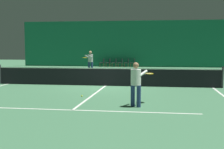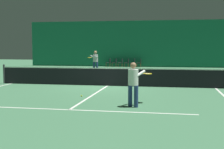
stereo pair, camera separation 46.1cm
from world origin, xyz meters
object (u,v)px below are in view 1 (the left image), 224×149
Objects in this scene: courtside_chair_3 at (121,62)px; tennis_ball at (82,96)px; tennis_net at (105,76)px; player_near at (137,81)px; player_far at (90,60)px; courtside_chair_4 at (127,62)px; courtside_chair_2 at (115,62)px; courtside_chair_5 at (133,62)px; courtside_chair_0 at (103,62)px; courtside_chair_1 at (109,62)px.

courtside_chair_3 is 12.73× the size of tennis_ball.
tennis_ball is (-0.36, -3.71, -0.48)m from tennis_net.
player_near is 0.89× the size of player_far.
courtside_chair_4 is (0.63, 0.00, 0.00)m from courtside_chair_3.
courtside_chair_2 is at bearing 96.20° from tennis_net.
courtside_chair_5 is (1.26, 0.00, 0.00)m from courtside_chair_3.
tennis_ball is at bearing 3.91° from courtside_chair_2.
courtside_chair_3 is at bearing 93.84° from tennis_net.
player_near is 21.31m from courtside_chair_0.
player_near is 21.17m from courtside_chair_1.
courtside_chair_0 is 3.16m from courtside_chair_5.
player_near is at bearing 13.41° from courtside_chair_0.
player_far reaches higher than player_near.
courtside_chair_1 is at bearing -90.00° from courtside_chair_3.
player_far reaches higher than courtside_chair_4.
courtside_chair_1 is 1.00× the size of courtside_chair_2.
player_near is at bearing -69.74° from tennis_net.
courtside_chair_4 is at bearing -90.00° from courtside_chair_5.
courtside_chair_4 is 1.00× the size of courtside_chair_5.
player_near is at bearing 8.36° from courtside_chair_3.
courtside_chair_0 is at bearing 97.69° from tennis_ball.
player_far is at bearing 2.31° from courtside_chair_0.
courtside_chair_1 and courtside_chair_4 have the same top height.
courtside_chair_3 is (-1.02, 15.24, -0.03)m from tennis_net.
player_near is 20.95m from courtside_chair_3.
courtside_chair_5 is (2.87, 7.10, -0.52)m from player_far.
courtside_chair_5 is 12.73× the size of tennis_ball.
courtside_chair_5 is at bearing 90.00° from courtside_chair_2.
tennis_net is 5.86m from player_near.
courtside_chair_1 and courtside_chair_5 have the same top height.
player_far is 2.06× the size of courtside_chair_0.
courtside_chair_3 is 1.26m from courtside_chair_5.
player_far is at bearing -17.51° from courtside_chair_4.
courtside_chair_2 reaches higher than tennis_ball.
courtside_chair_0 is at bearing -90.00° from courtside_chair_3.
tennis_net is 181.82× the size of tennis_ball.
tennis_net is at bearing 8.53° from courtside_chair_1.
player_near reaches higher than courtside_chair_1.
player_far is (-4.66, 13.62, 0.11)m from player_near.
courtside_chair_4 is (1.26, 0.00, 0.00)m from courtside_chair_2.
courtside_chair_2 is at bearing 90.00° from courtside_chair_0.
player_near is at bearing -36.67° from tennis_ball.
courtside_chair_5 is at bearing 89.09° from tennis_net.
tennis_net is at bearing 31.01° from player_far.
tennis_net is 15.24m from courtside_chair_5.
courtside_chair_4 is at bearing 32.96° from player_near.
courtside_chair_0 reaches higher than tennis_ball.
tennis_ball is (1.93, -18.95, -0.45)m from courtside_chair_1.
courtside_chair_4 is at bearing 90.00° from courtside_chair_3.
tennis_net is at bearing 46.57° from player_near.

